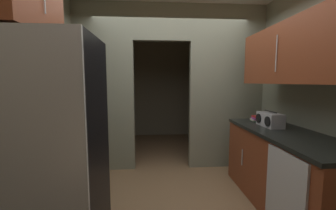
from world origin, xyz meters
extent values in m
plane|color=brown|center=(0.00, 0.00, 0.00)|extent=(20.00, 20.00, 0.00)
cube|color=gray|center=(-1.09, 1.22, 1.37)|extent=(0.95, 0.12, 2.74)
cube|color=gray|center=(0.95, 1.22, 1.37)|extent=(1.25, 0.12, 2.74)
cube|color=gray|center=(-0.15, 1.22, 2.44)|extent=(0.94, 0.12, 0.59)
cube|color=gray|center=(0.00, 3.56, 1.37)|extent=(3.14, 0.10, 2.74)
cube|color=gray|center=(-1.52, 2.39, 1.37)|extent=(0.10, 2.34, 2.74)
cube|color=gray|center=(1.52, 2.39, 1.37)|extent=(0.10, 2.34, 2.74)
cube|color=black|center=(-1.15, -0.50, 0.93)|extent=(0.76, 0.70, 1.86)
cube|color=#B7BABC|center=(-1.15, -0.87, 0.93)|extent=(0.76, 0.03, 1.86)
cube|color=brown|center=(1.22, -0.09, 0.44)|extent=(0.66, 1.83, 0.87)
cube|color=black|center=(1.22, -0.09, 0.89)|extent=(0.70, 1.83, 0.04)
cylinder|color=#B7BABC|center=(0.88, -0.49, 0.48)|extent=(0.01, 0.01, 0.22)
cylinder|color=#B7BABC|center=(0.88, 0.31, 0.48)|extent=(0.01, 0.01, 0.22)
cube|color=#B7BABC|center=(0.88, -0.60, 0.43)|extent=(0.02, 0.56, 0.85)
cube|color=brown|center=(1.22, -0.09, 1.79)|extent=(0.34, 1.65, 0.66)
cylinder|color=#B7BABC|center=(1.04, -0.09, 1.79)|extent=(0.01, 0.01, 0.40)
cube|color=#B2B2B7|center=(1.19, 0.23, 1.00)|extent=(0.18, 0.37, 0.17)
cylinder|color=#262626|center=(1.19, 0.23, 1.11)|extent=(0.02, 0.26, 0.02)
cylinder|color=black|center=(1.09, 0.12, 1.00)|extent=(0.01, 0.12, 0.12)
cylinder|color=black|center=(1.09, 0.34, 1.00)|extent=(0.01, 0.12, 0.12)
cube|color=#388C47|center=(1.19, 0.59, 0.92)|extent=(0.12, 0.14, 0.01)
cube|color=beige|center=(1.18, 0.58, 0.94)|extent=(0.14, 0.15, 0.02)
cube|color=#8C3893|center=(1.18, 0.57, 0.96)|extent=(0.12, 0.17, 0.02)
cube|color=red|center=(1.19, 0.59, 0.98)|extent=(0.10, 0.13, 0.03)
camera|label=1|loc=(-0.31, -2.35, 1.48)|focal=22.72mm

